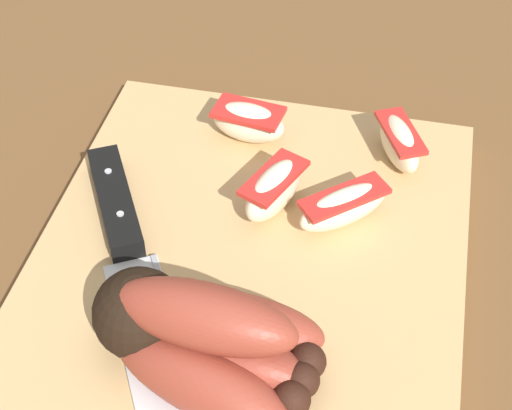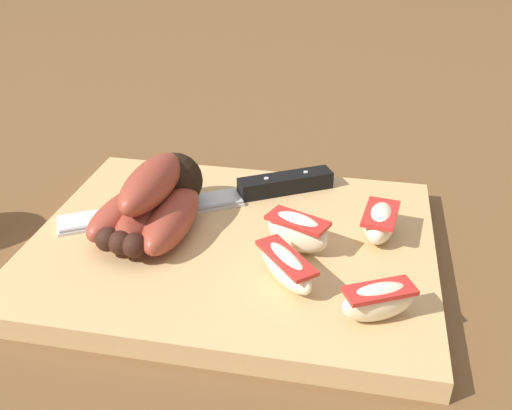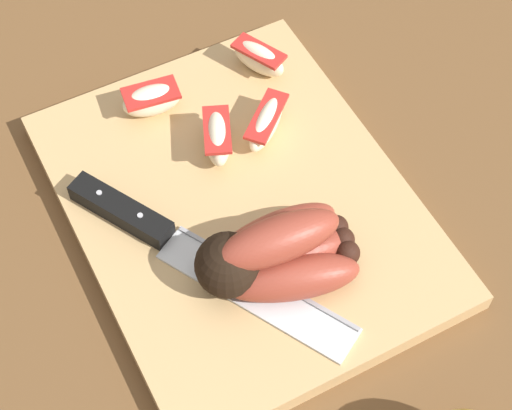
% 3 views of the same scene
% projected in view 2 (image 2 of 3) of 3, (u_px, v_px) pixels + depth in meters
% --- Properties ---
extents(ground_plane, '(6.00, 6.00, 0.00)m').
position_uv_depth(ground_plane, '(246.00, 269.00, 0.52)').
color(ground_plane, brown).
extents(cutting_board, '(0.36, 0.28, 0.02)m').
position_uv_depth(cutting_board, '(233.00, 247.00, 0.53)').
color(cutting_board, tan).
rests_on(cutting_board, ground_plane).
extents(banana_bunch, '(0.10, 0.14, 0.07)m').
position_uv_depth(banana_bunch, '(155.00, 202.00, 0.53)').
color(banana_bunch, black).
rests_on(banana_bunch, cutting_board).
extents(chefs_knife, '(0.26, 0.16, 0.02)m').
position_uv_depth(chefs_knife, '(241.00, 193.00, 0.59)').
color(chefs_knife, silver).
rests_on(chefs_knife, cutting_board).
extents(apple_wedge_near, '(0.06, 0.04, 0.03)m').
position_uv_depth(apple_wedge_near, '(379.00, 301.00, 0.42)').
color(apple_wedge_near, '#F4E5C1').
rests_on(apple_wedge_near, cutting_board).
extents(apple_wedge_middle, '(0.06, 0.06, 0.03)m').
position_uv_depth(apple_wedge_middle, '(286.00, 266.00, 0.46)').
color(apple_wedge_middle, '#F4E5C1').
rests_on(apple_wedge_middle, cutting_board).
extents(apple_wedge_far, '(0.06, 0.04, 0.04)m').
position_uv_depth(apple_wedge_far, '(297.00, 231.00, 0.50)').
color(apple_wedge_far, '#F4E5C1').
rests_on(apple_wedge_far, cutting_board).
extents(apple_wedge_extra, '(0.04, 0.06, 0.03)m').
position_uv_depth(apple_wedge_extra, '(380.00, 222.00, 0.52)').
color(apple_wedge_extra, '#F4E5C1').
rests_on(apple_wedge_extra, cutting_board).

